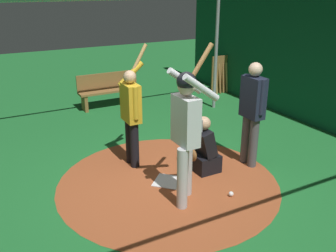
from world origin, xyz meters
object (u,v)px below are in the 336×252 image
object	(u,v)px
batter	(186,125)
visitor	(131,112)
bench	(109,90)
bat_rack	(222,75)
catcher	(204,150)
umpire	(252,109)
home_plate	(168,181)
baseball_0	(231,194)

from	to	relation	value
batter	visitor	size ratio (longest dim) A/B	1.09
batter	bench	size ratio (longest dim) A/B	1.40
visitor	bat_rack	xyz separation A→B (m)	(-4.07, -3.00, -0.47)
catcher	visitor	world-z (taller)	visitor
umpire	bench	xyz separation A→B (m)	(0.98, -4.22, -0.56)
home_plate	umpire	xyz separation A→B (m)	(-1.53, 0.09, 0.99)
batter	catcher	distance (m)	1.23
batter	visitor	bearing A→B (deg)	-82.06
batter	visitor	distance (m)	1.45
home_plate	batter	world-z (taller)	batter
batter	bench	xyz separation A→B (m)	(-0.58, -4.70, -0.72)
bench	baseball_0	bearing A→B (deg)	90.75
visitor	umpire	bearing A→B (deg)	152.77
baseball_0	home_plate	bearing A→B (deg)	-53.06
catcher	bat_rack	size ratio (longest dim) A/B	0.92
bat_rack	bench	bearing A→B (deg)	-4.72
bat_rack	baseball_0	distance (m)	5.70
batter	bat_rack	size ratio (longest dim) A/B	2.10
visitor	bench	size ratio (longest dim) A/B	1.28
catcher	bench	distance (m)	4.08
umpire	batter	bearing A→B (deg)	17.07
batter	bat_rack	xyz separation A→B (m)	(-3.87, -4.42, -0.67)
umpire	home_plate	bearing A→B (deg)	-3.39
visitor	batter	bearing A→B (deg)	98.88
batter	bench	distance (m)	4.79
umpire	visitor	distance (m)	1.99
home_plate	umpire	distance (m)	1.82
catcher	visitor	bearing A→B (deg)	-41.28
catcher	umpire	distance (m)	1.05
home_plate	catcher	world-z (taller)	catcher
visitor	baseball_0	size ratio (longest dim) A/B	27.33
home_plate	baseball_0	distance (m)	1.02
bench	visitor	bearing A→B (deg)	76.66
home_plate	visitor	xyz separation A→B (m)	(0.23, -0.85, 0.94)
visitor	bat_rack	world-z (taller)	visitor
bat_rack	bench	xyz separation A→B (m)	(3.30, -0.27, -0.05)
visitor	home_plate	bearing A→B (deg)	105.92
home_plate	baseball_0	xyz separation A→B (m)	(-0.61, 0.82, 0.03)
home_plate	bat_rack	distance (m)	5.47
catcher	umpire	bearing A→B (deg)	170.82
catcher	visitor	size ratio (longest dim) A/B	0.48
visitor	bench	distance (m)	3.41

